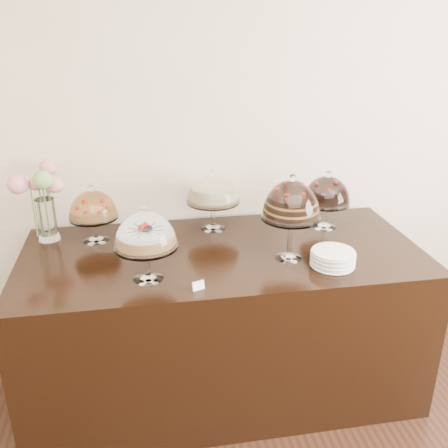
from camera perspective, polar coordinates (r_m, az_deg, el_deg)
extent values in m
cube|color=beige|center=(3.16, 4.28, 11.65)|extent=(5.00, 0.04, 3.00)
cube|color=black|center=(2.98, -0.17, -10.87)|extent=(2.20, 1.00, 0.90)
cone|color=white|center=(2.50, -8.65, -5.94)|extent=(0.15, 0.15, 0.02)
cylinder|color=white|center=(2.46, -8.77, -4.18)|extent=(0.03, 0.03, 0.15)
cylinder|color=white|center=(2.42, -8.88, -2.51)|extent=(0.31, 0.31, 0.01)
cylinder|color=tan|center=(2.41, -8.93, -1.76)|extent=(0.26, 0.26, 0.06)
sphere|color=#B41B0E|center=(2.41, -7.41, -0.61)|extent=(0.02, 0.02, 0.02)
sphere|color=#B41B0E|center=(2.44, -10.22, -0.55)|extent=(0.02, 0.02, 0.02)
sphere|color=#B41B0E|center=(2.33, -9.32, -1.60)|extent=(0.02, 0.02, 0.02)
sphere|color=white|center=(2.35, -9.15, 1.58)|extent=(0.04, 0.04, 0.04)
cone|color=white|center=(2.70, 7.37, -3.59)|extent=(0.15, 0.15, 0.02)
cylinder|color=white|center=(2.65, 7.49, -1.37)|extent=(0.03, 0.03, 0.20)
cylinder|color=white|center=(2.61, 7.61, 0.79)|extent=(0.31, 0.31, 0.01)
cylinder|color=black|center=(2.59, 7.68, 1.99)|extent=(0.23, 0.23, 0.11)
sphere|color=#B41B0E|center=(2.60, 8.89, 3.50)|extent=(0.02, 0.02, 0.02)
sphere|color=#B41B0E|center=(2.63, 7.37, 3.75)|extent=(0.02, 0.02, 0.02)
sphere|color=#B41B0E|center=(2.57, 6.35, 3.38)|extent=(0.02, 0.02, 0.02)
sphere|color=#B41B0E|center=(2.51, 7.26, 2.88)|extent=(0.02, 0.02, 0.02)
sphere|color=#B41B0E|center=(2.53, 8.87, 2.96)|extent=(0.02, 0.02, 0.02)
sphere|color=white|center=(2.54, 7.86, 5.25)|extent=(0.04, 0.04, 0.04)
cone|color=white|center=(3.04, -1.24, -0.28)|extent=(0.15, 0.15, 0.02)
cylinder|color=white|center=(3.01, -1.26, 1.23)|extent=(0.03, 0.03, 0.15)
cylinder|color=white|center=(2.98, -1.27, 2.66)|extent=(0.32, 0.32, 0.01)
cylinder|color=#F5E7BD|center=(2.97, -1.28, 3.48)|extent=(0.25, 0.25, 0.08)
sphere|color=white|center=(2.93, -1.30, 5.79)|extent=(0.04, 0.04, 0.04)
cone|color=white|center=(3.13, 11.37, -0.09)|extent=(0.15, 0.15, 0.02)
cylinder|color=white|center=(3.10, 11.47, 1.22)|extent=(0.03, 0.03, 0.13)
cylinder|color=white|center=(3.08, 11.57, 2.44)|extent=(0.29, 0.29, 0.01)
cylinder|color=black|center=(3.06, 11.64, 3.20)|extent=(0.24, 0.24, 0.07)
sphere|color=#B41B0E|center=(3.09, 12.68, 4.20)|extent=(0.02, 0.02, 0.02)
sphere|color=#B41B0E|center=(3.07, 10.56, 4.26)|extent=(0.02, 0.02, 0.02)
sphere|color=#B41B0E|center=(2.99, 11.88, 3.63)|extent=(0.02, 0.02, 0.02)
sphere|color=white|center=(3.02, 11.83, 5.57)|extent=(0.04, 0.04, 0.04)
cone|color=white|center=(2.98, -14.41, -1.59)|extent=(0.15, 0.15, 0.02)
cylinder|color=white|center=(2.95, -14.54, -0.34)|extent=(0.03, 0.03, 0.12)
cylinder|color=white|center=(2.93, -14.66, 0.81)|extent=(0.28, 0.28, 0.01)
cylinder|color=#B17334|center=(2.92, -14.71, 1.24)|extent=(0.23, 0.23, 0.04)
sphere|color=#B41B0E|center=(2.92, -13.54, 1.97)|extent=(0.02, 0.02, 0.02)
sphere|color=#B41B0E|center=(2.96, -14.41, 2.20)|extent=(0.02, 0.02, 0.02)
sphere|color=#B41B0E|center=(2.95, -15.62, 1.99)|extent=(0.02, 0.02, 0.02)
sphere|color=#B41B0E|center=(2.90, -16.00, 1.54)|extent=(0.02, 0.02, 0.02)
sphere|color=#B41B0E|center=(2.85, -15.13, 1.29)|extent=(0.02, 0.02, 0.02)
sphere|color=#B41B0E|center=(2.86, -13.88, 1.51)|extent=(0.02, 0.02, 0.02)
sphere|color=white|center=(2.87, -14.99, 3.97)|extent=(0.04, 0.04, 0.04)
cylinder|color=white|center=(3.03, -19.59, 0.51)|extent=(0.11, 0.11, 0.25)
cylinder|color=#476B2D|center=(3.01, -19.13, 1.63)|extent=(0.01, 0.01, 0.29)
sphere|color=pink|center=(2.96, -18.86, 4.29)|extent=(0.10, 0.10, 0.10)
cylinder|color=#476B2D|center=(3.05, -19.47, 2.60)|extent=(0.01, 0.01, 0.36)
sphere|color=pink|center=(3.06, -19.54, 6.14)|extent=(0.09, 0.09, 0.09)
cylinder|color=#476B2D|center=(3.03, -20.08, 1.68)|extent=(0.01, 0.01, 0.29)
sphere|color=pink|center=(3.01, -20.78, 4.34)|extent=(0.08, 0.08, 0.08)
cylinder|color=#476B2D|center=(2.97, -20.93, 1.57)|extent=(0.01, 0.01, 0.33)
sphere|color=pink|center=(2.90, -22.56, 4.22)|extent=(0.11, 0.11, 0.11)
cylinder|color=#476B2D|center=(2.95, -19.70, 1.81)|extent=(0.01, 0.01, 0.35)
sphere|color=#6CA04D|center=(2.85, -20.04, 4.76)|extent=(0.10, 0.10, 0.10)
cylinder|color=white|center=(2.66, 12.26, -4.58)|extent=(0.22, 0.22, 0.01)
cylinder|color=white|center=(2.65, 12.28, -4.37)|extent=(0.21, 0.21, 0.01)
cylinder|color=white|center=(2.65, 12.30, -4.16)|extent=(0.22, 0.22, 0.01)
cylinder|color=white|center=(2.64, 12.32, -3.95)|extent=(0.21, 0.21, 0.01)
cylinder|color=white|center=(2.64, 12.34, -3.73)|extent=(0.22, 0.22, 0.01)
cylinder|color=white|center=(2.64, 12.36, -3.52)|extent=(0.21, 0.21, 0.01)
cylinder|color=white|center=(2.63, 12.38, -3.30)|extent=(0.22, 0.22, 0.01)
cylinder|color=white|center=(2.63, 12.40, -3.09)|extent=(0.21, 0.21, 0.01)
cube|color=white|center=(2.37, -2.95, -7.05)|extent=(0.06, 0.03, 0.04)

